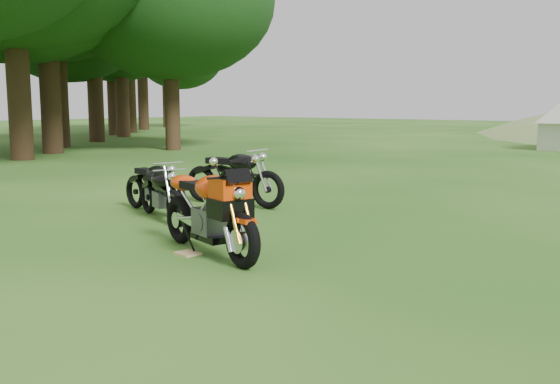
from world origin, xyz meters
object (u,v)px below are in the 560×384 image
Objects in this scene: plywood_board at (188,253)px; vintage_moto_c at (233,175)px; sport_motorcycle at (208,204)px; vintage_moto_b at (161,191)px; vintage_moto_a at (154,185)px.

vintage_moto_c reaches higher than plywood_board.
plywood_board is (-0.20, -0.15, -0.58)m from sport_motorcycle.
vintage_moto_b is 1.65m from vintage_moto_c.
plywood_board is 0.14× the size of vintage_moto_c.
sport_motorcycle reaches higher than vintage_moto_c.
vintage_moto_a reaches higher than vintage_moto_b.
sport_motorcycle reaches higher than plywood_board.
sport_motorcycle reaches higher than vintage_moto_a.
plywood_board is 0.17× the size of vintage_moto_b.
sport_motorcycle is 2.99m from vintage_moto_a.
vintage_moto_a is at bearing 170.11° from vintage_moto_b.
vintage_moto_c is (-2.18, 2.76, -0.07)m from sport_motorcycle.
plywood_board is at bearing -126.87° from sport_motorcycle.
sport_motorcycle is 0.63m from plywood_board.
vintage_moto_c reaches higher than vintage_moto_b.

